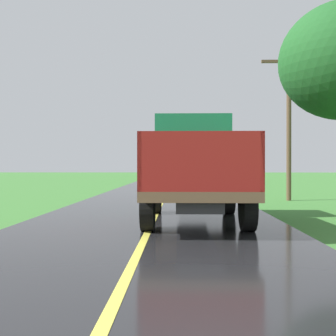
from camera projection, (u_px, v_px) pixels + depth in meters
The scene contains 2 objects.
banana_truck_near at pixel (193, 165), 11.46m from camera, with size 2.38×5.82×2.80m.
utility_pole_roadside at pixel (289, 119), 18.06m from camera, with size 2.31×0.20×6.26m.
Camera 1 is at (0.64, 0.20, 1.44)m, focal length 45.94 mm.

